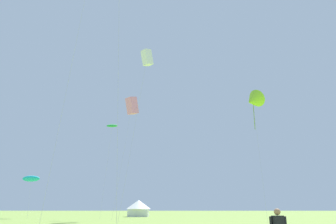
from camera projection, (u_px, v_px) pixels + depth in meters
name	position (u px, v px, depth m)	size (l,w,h in m)	color
kite_white_box	(147.00, 58.00, 37.97)	(3.07, 3.02, 19.15)	white
kite_lime_delta	(253.00, 100.00, 42.04)	(3.55, 4.10, 16.21)	#99DB2D
kite_pink_box	(132.00, 106.00, 54.18)	(3.40, 2.67, 19.17)	pink
kite_cyan_parafoil	(31.00, 179.00, 59.35)	(4.20, 3.36, 7.42)	#1EB7CC
kite_green_parafoil	(112.00, 126.00, 57.72)	(2.00, 1.92, 15.76)	green
festival_tent_left	(139.00, 207.00, 67.85)	(5.01, 5.01, 3.25)	white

